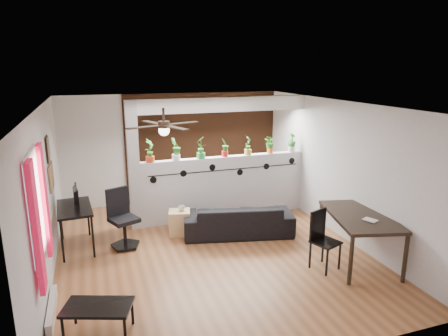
% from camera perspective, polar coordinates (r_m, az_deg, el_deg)
% --- Properties ---
extents(room_shell, '(6.30, 7.10, 2.90)m').
position_cam_1_polar(room_shell, '(6.87, -2.15, -1.83)').
color(room_shell, brown).
rests_on(room_shell, ground).
extents(partition_wall, '(3.60, 0.18, 1.35)m').
position_cam_1_polar(partition_wall, '(8.65, 0.13, -2.71)').
color(partition_wall, '#BCBCC1').
rests_on(partition_wall, ground).
extents(ceiling_header, '(3.60, 0.18, 0.30)m').
position_cam_1_polar(ceiling_header, '(8.30, 0.13, 9.08)').
color(ceiling_header, silver).
rests_on(ceiling_header, room_shell).
extents(pier_column, '(0.22, 0.20, 2.60)m').
position_cam_1_polar(pier_column, '(8.09, -12.78, 0.32)').
color(pier_column, '#BCBCC1').
rests_on(pier_column, ground).
extents(brick_panel, '(3.90, 0.05, 2.60)m').
position_cam_1_polar(brick_panel, '(9.86, -2.64, 3.15)').
color(brick_panel, '#9C522D').
rests_on(brick_panel, ground).
extents(vine_decal, '(3.31, 0.01, 0.30)m').
position_cam_1_polar(vine_decal, '(8.45, 0.34, -0.27)').
color(vine_decal, black).
rests_on(vine_decal, partition_wall).
extents(window_assembly, '(0.09, 1.30, 1.55)m').
position_cam_1_polar(window_assembly, '(5.44, -25.03, -5.28)').
color(window_assembly, white).
rests_on(window_assembly, room_shell).
extents(baseboard_heater, '(0.08, 1.00, 0.18)m').
position_cam_1_polar(baseboard_heater, '(6.04, -23.38, -18.09)').
color(baseboard_heater, silver).
rests_on(baseboard_heater, ground).
extents(corkboard, '(0.03, 0.60, 0.45)m').
position_cam_1_polar(corkboard, '(7.54, -23.45, -1.16)').
color(corkboard, brown).
rests_on(corkboard, room_shell).
extents(framed_art, '(0.03, 0.34, 0.44)m').
position_cam_1_polar(framed_art, '(7.38, -23.88, 2.48)').
color(framed_art, '#8C7259').
rests_on(framed_art, room_shell).
extents(ceiling_fan, '(1.19, 1.19, 0.43)m').
position_cam_1_polar(ceiling_fan, '(6.18, -8.58, 5.85)').
color(ceiling_fan, black).
rests_on(ceiling_fan, room_shell).
extents(potted_plant_0, '(0.31, 0.32, 0.48)m').
position_cam_1_polar(potted_plant_0, '(8.06, -10.57, 2.57)').
color(potted_plant_0, red).
rests_on(potted_plant_0, partition_wall).
extents(potted_plant_1, '(0.30, 0.27, 0.46)m').
position_cam_1_polar(potted_plant_1, '(8.15, -6.90, 2.79)').
color(potted_plant_1, white).
rests_on(potted_plant_1, partition_wall).
extents(potted_plant_2, '(0.32, 0.32, 0.48)m').
position_cam_1_polar(potted_plant_2, '(8.27, -3.33, 3.11)').
color(potted_plant_2, '#338E42').
rests_on(potted_plant_2, partition_wall).
extents(potted_plant_3, '(0.25, 0.25, 0.40)m').
position_cam_1_polar(potted_plant_3, '(8.43, 0.13, 3.05)').
color(potted_plant_3, red).
rests_on(potted_plant_3, partition_wall).
extents(potted_plant_4, '(0.25, 0.27, 0.43)m').
position_cam_1_polar(potted_plant_4, '(8.61, 3.46, 3.38)').
color(potted_plant_4, gold).
rests_on(potted_plant_4, partition_wall).
extents(potted_plant_5, '(0.20, 0.23, 0.38)m').
position_cam_1_polar(potted_plant_5, '(8.82, 6.63, 3.42)').
color(potted_plant_5, orange).
rests_on(potted_plant_5, partition_wall).
extents(potted_plant_6, '(0.27, 0.26, 0.42)m').
position_cam_1_polar(potted_plant_6, '(9.05, 9.66, 3.73)').
color(potted_plant_6, silver).
rests_on(potted_plant_6, partition_wall).
extents(sofa, '(2.13, 1.21, 0.59)m').
position_cam_1_polar(sofa, '(7.89, 2.02, -7.38)').
color(sofa, black).
rests_on(sofa, ground).
extents(cube_shelf, '(0.48, 0.45, 0.50)m').
position_cam_1_polar(cube_shelf, '(7.90, -6.36, -7.78)').
color(cube_shelf, tan).
rests_on(cube_shelf, ground).
extents(cup, '(0.15, 0.15, 0.10)m').
position_cam_1_polar(cup, '(7.80, -6.06, -5.72)').
color(cup, gray).
rests_on(cup, cube_shelf).
extents(computer_desk, '(0.64, 1.13, 0.79)m').
position_cam_1_polar(computer_desk, '(7.62, -20.58, -5.75)').
color(computer_desk, black).
rests_on(computer_desk, ground).
extents(monitor, '(0.33, 0.08, 0.18)m').
position_cam_1_polar(monitor, '(7.71, -20.67, -4.21)').
color(monitor, black).
rests_on(monitor, computer_desk).
extents(office_chair, '(0.59, 0.59, 1.07)m').
position_cam_1_polar(office_chair, '(7.52, -14.29, -7.49)').
color(office_chair, black).
rests_on(office_chair, ground).
extents(dining_table, '(1.27, 1.71, 0.83)m').
position_cam_1_polar(dining_table, '(7.03, 18.89, -7.01)').
color(dining_table, black).
rests_on(dining_table, ground).
extents(book, '(0.22, 0.25, 0.02)m').
position_cam_1_polar(book, '(6.71, 19.83, -7.19)').
color(book, gray).
rests_on(book, dining_table).
extents(folding_chair, '(0.51, 0.51, 0.97)m').
position_cam_1_polar(folding_chair, '(6.72, 13.76, -9.17)').
color(folding_chair, black).
rests_on(folding_chair, ground).
extents(coffee_table, '(0.92, 0.70, 0.38)m').
position_cam_1_polar(coffee_table, '(5.38, -17.59, -18.61)').
color(coffee_table, black).
rests_on(coffee_table, ground).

